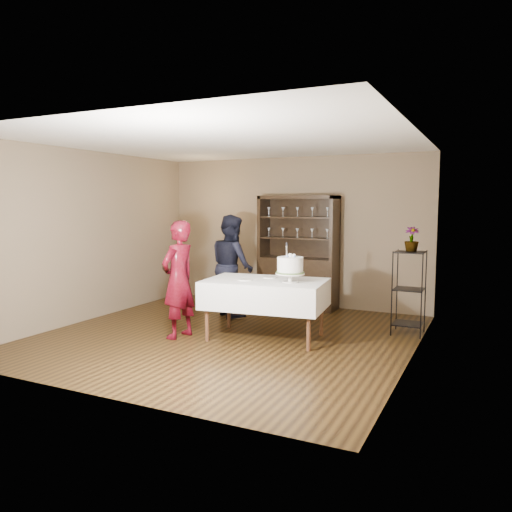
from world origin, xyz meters
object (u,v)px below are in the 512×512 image
object	(u,v)px
plant_etagere	(409,289)
cake_table	(265,294)
cake	(290,266)
china_hutch	(298,271)
woman	(179,279)
potted_plant	(412,239)
man	(232,265)

from	to	relation	value
plant_etagere	cake_table	size ratio (longest dim) A/B	0.69
plant_etagere	cake	bearing A→B (deg)	-140.37
china_hutch	woman	bearing A→B (deg)	-106.57
plant_etagere	potted_plant	size ratio (longest dim) A/B	3.44
cake	man	bearing A→B (deg)	143.20
woman	cake	xyz separation A→B (m)	(1.49, 0.43, 0.21)
man	cake	distance (m)	1.85
cake	china_hutch	bearing A→B (deg)	108.13
china_hutch	potted_plant	world-z (taller)	china_hutch
plant_etagere	cake	distance (m)	1.81
plant_etagere	woman	size ratio (longest dim) A/B	0.74
woman	cake	world-z (taller)	woman
plant_etagere	cake_table	bearing A→B (deg)	-147.95
china_hutch	woman	world-z (taller)	china_hutch
cake	potted_plant	bearing A→B (deg)	39.69
china_hutch	man	bearing A→B (deg)	-125.09
china_hutch	potted_plant	size ratio (longest dim) A/B	5.73
man	potted_plant	xyz separation A→B (m)	(2.85, 0.04, 0.52)
potted_plant	man	bearing A→B (deg)	-179.16
man	cake	world-z (taller)	man
woman	potted_plant	size ratio (longest dim) A/B	4.67
cake_table	cake	size ratio (longest dim) A/B	3.25
china_hutch	plant_etagere	world-z (taller)	china_hutch
plant_etagere	man	world-z (taller)	man
woman	potted_plant	xyz separation A→B (m)	(2.87, 1.57, 0.55)
plant_etagere	cake	world-z (taller)	cake
cake	cake_table	bearing A→B (deg)	174.17
man	cake_table	bearing A→B (deg)	176.49
woman	plant_etagere	bearing A→B (deg)	126.33
china_hutch	cake_table	world-z (taller)	china_hutch
cake_table	cake	distance (m)	0.56
cake	plant_etagere	bearing A→B (deg)	39.63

